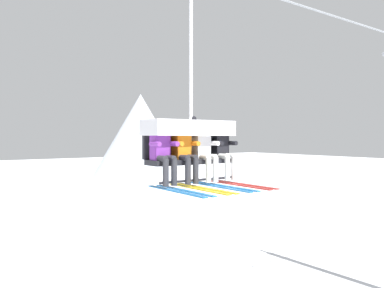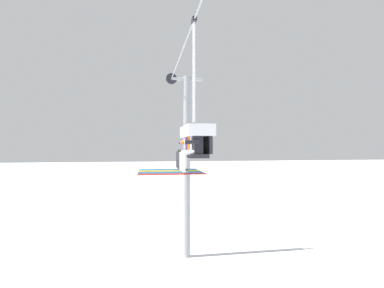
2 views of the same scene
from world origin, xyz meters
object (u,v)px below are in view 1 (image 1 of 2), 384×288
at_px(skier_white, 205,149).
at_px(skier_black, 224,150).
at_px(chairlift_chair, 189,133).
at_px(skier_orange, 185,151).
at_px(skier_purple, 164,151).

distance_m(skier_white, skier_black, 0.48).
height_order(chairlift_chair, skier_orange, chairlift_chair).
bearing_deg(skier_orange, chairlift_chair, 42.83).
distance_m(chairlift_chair, skier_orange, 0.47).
bearing_deg(chairlift_chair, skier_black, -17.17).
bearing_deg(chairlift_chair, skier_orange, -137.17).
height_order(chairlift_chair, skier_black, chairlift_chair).
height_order(skier_orange, skier_white, skier_white).
distance_m(chairlift_chair, skier_purple, 0.82).
bearing_deg(skier_black, skier_orange, 180.00).
xyz_separation_m(chairlift_chair, skier_white, (0.23, -0.21, -0.32)).
relative_size(chairlift_chair, skier_purple, 2.42).
height_order(skier_orange, skier_black, same).
xyz_separation_m(chairlift_chair, skier_black, (0.71, -0.22, -0.35)).
xyz_separation_m(chairlift_chair, skier_orange, (-0.24, -0.22, -0.35)).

